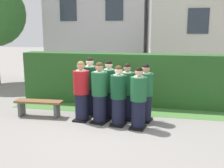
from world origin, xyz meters
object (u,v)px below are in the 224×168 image
at_px(student_front_row_2, 118,97).
at_px(student_front_row_3, 138,100).
at_px(wooden_bench, 39,105).
at_px(student_rear_row_0, 90,88).
at_px(student_rear_row_1, 109,90).
at_px(student_front_row_1, 100,94).
at_px(student_in_red_blazer, 81,93).
at_px(student_rear_row_3, 145,94).
at_px(student_rear_row_2, 127,93).

bearing_deg(student_front_row_2, student_front_row_3, -12.92).
bearing_deg(wooden_bench, student_front_row_3, -6.78).
height_order(student_rear_row_0, student_rear_row_1, student_rear_row_0).
relative_size(student_front_row_1, student_rear_row_0, 0.96).
distance_m(student_front_row_1, wooden_bench, 1.93).
bearing_deg(student_front_row_1, student_rear_row_1, 75.47).
height_order(student_front_row_3, student_rear_row_0, student_rear_row_0).
relative_size(student_in_red_blazer, wooden_bench, 1.19).
xyz_separation_m(student_front_row_3, wooden_bench, (-2.95, 0.35, -0.41)).
relative_size(student_front_row_3, student_rear_row_1, 0.96).
xyz_separation_m(student_in_red_blazer, student_front_row_3, (1.61, -0.29, -0.04)).
bearing_deg(student_front_row_3, student_front_row_1, 168.43).
distance_m(student_rear_row_0, student_rear_row_3, 1.66).
xyz_separation_m(student_rear_row_1, student_rear_row_3, (1.06, -0.15, -0.03)).
distance_m(student_in_red_blazer, student_front_row_3, 1.64).
distance_m(student_front_row_3, student_rear_row_2, 0.77).
xyz_separation_m(student_front_row_1, student_front_row_3, (1.08, -0.22, -0.03)).
distance_m(student_in_red_blazer, student_rear_row_1, 0.82).
xyz_separation_m(student_front_row_3, student_rear_row_1, (-0.94, 0.75, 0.03)).
relative_size(student_front_row_1, student_rear_row_2, 1.04).
height_order(student_front_row_2, student_rear_row_3, student_rear_row_3).
height_order(student_in_red_blazer, wooden_bench, student_in_red_blazer).
height_order(student_front_row_1, wooden_bench, student_front_row_1).
bearing_deg(wooden_bench, student_rear_row_3, 4.60).
distance_m(student_in_red_blazer, wooden_bench, 1.41).
height_order(student_front_row_1, student_rear_row_0, student_rear_row_0).
height_order(student_front_row_2, wooden_bench, student_front_row_2).
distance_m(student_front_row_3, student_rear_row_3, 0.61).
bearing_deg(student_rear_row_2, student_in_red_blazer, -162.78).
xyz_separation_m(student_in_red_blazer, student_rear_row_2, (1.22, 0.38, -0.04)).
bearing_deg(student_rear_row_1, student_in_red_blazer, -145.31).
bearing_deg(student_in_red_blazer, wooden_bench, 177.20).
relative_size(student_in_red_blazer, student_rear_row_3, 1.04).
distance_m(student_rear_row_0, wooden_bench, 1.58).
height_order(student_in_red_blazer, student_rear_row_0, student_rear_row_0).
bearing_deg(student_rear_row_0, student_front_row_1, -53.72).
xyz_separation_m(student_front_row_3, student_rear_row_0, (-1.52, 0.83, 0.06)).
xyz_separation_m(student_front_row_2, wooden_bench, (-2.41, 0.23, -0.41)).
bearing_deg(student_rear_row_1, student_front_row_3, -38.70).
bearing_deg(student_rear_row_1, student_rear_row_2, -9.51).
distance_m(student_front_row_2, student_front_row_3, 0.56).
distance_m(student_rear_row_1, student_rear_row_2, 0.55).
height_order(student_front_row_1, student_front_row_3, student_front_row_1).
height_order(student_rear_row_0, student_rear_row_3, student_rear_row_0).
distance_m(student_front_row_1, student_rear_row_2, 0.81).
bearing_deg(student_rear_row_1, wooden_bench, -168.72).
distance_m(student_front_row_3, student_rear_row_0, 1.73).
bearing_deg(student_rear_row_1, student_rear_row_3, -8.26).
relative_size(student_rear_row_2, student_rear_row_3, 0.99).
height_order(student_rear_row_3, wooden_bench, student_rear_row_3).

